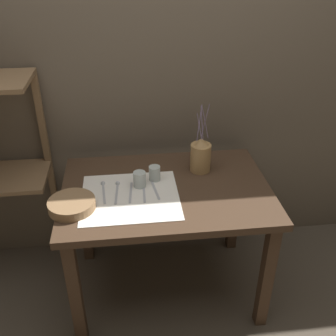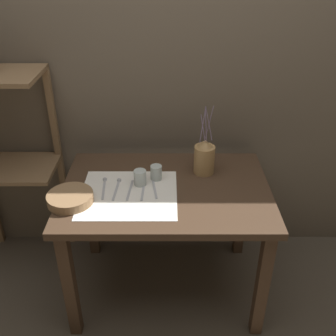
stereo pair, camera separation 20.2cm
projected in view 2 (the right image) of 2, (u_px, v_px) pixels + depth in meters
ground_plane at (166, 285)px, 2.45m from camera, size 12.00×12.00×0.00m
stone_wall_back at (166, 73)px, 2.27m from camera, size 7.00×0.06×2.40m
wooden_table at (166, 203)px, 2.13m from camera, size 1.10×0.76×0.73m
wooden_shelf_unit at (6, 136)px, 2.26m from camera, size 0.54×0.36×1.27m
linen_cloth at (129, 194)px, 2.03m from camera, size 0.50×0.45×0.00m
pitcher_with_flowers at (204, 157)px, 2.17m from camera, size 0.11×0.11×0.40m
wooden_bowl at (70, 198)px, 1.96m from camera, size 0.23×0.23×0.05m
glass_tumbler_near at (140, 178)px, 2.08m from camera, size 0.07×0.07×0.08m
glass_tumbler_far at (156, 172)px, 2.13m from camera, size 0.06×0.06×0.08m
spoon_inner at (105, 183)px, 2.11m from camera, size 0.03×0.20×0.02m
spoon_outer at (118, 184)px, 2.10m from camera, size 0.03×0.20×0.02m
fork_inner at (130, 190)px, 2.05m from camera, size 0.03×0.19×0.00m
fork_outer at (143, 190)px, 2.05m from camera, size 0.02×0.19×0.00m
knife_center at (155, 189)px, 2.06m from camera, size 0.04×0.19×0.00m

